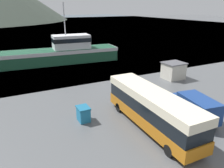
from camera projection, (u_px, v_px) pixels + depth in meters
name	position (u px, v px, depth m)	size (l,w,h in m)	color
water_surface	(15.00, 24.00, 130.30)	(240.00, 240.00, 0.00)	#3D5160
tour_bus	(151.00, 108.00, 18.54)	(2.78, 11.06, 3.31)	#B26614
delivery_van	(194.00, 106.00, 20.24)	(2.95, 5.91, 2.28)	navy
fishing_boat	(63.00, 52.00, 40.44)	(21.28, 6.42, 10.68)	#1E5138
storage_bin	(83.00, 114.00, 19.96)	(1.06, 1.38, 1.38)	teal
dock_kiosk	(173.00, 71.00, 31.50)	(2.96, 2.68, 2.39)	beige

